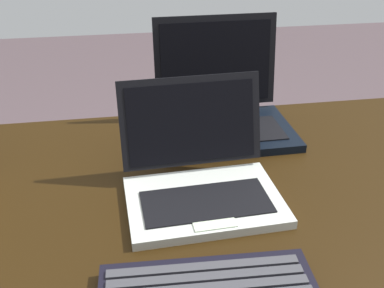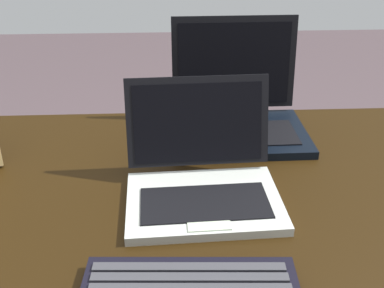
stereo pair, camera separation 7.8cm
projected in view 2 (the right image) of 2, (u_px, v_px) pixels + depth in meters
The scene contains 3 objects.
desk at pixel (185, 235), 0.90m from camera, with size 1.61×0.78×0.76m.
laptop_front at pixel (202, 177), 0.85m from camera, with size 0.29×0.26×0.20m.
laptop_rear at pixel (237, 111), 1.08m from camera, with size 0.32×0.26×0.25m.
Camera 2 is at (-0.02, -0.70, 1.26)m, focal length 42.36 mm.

